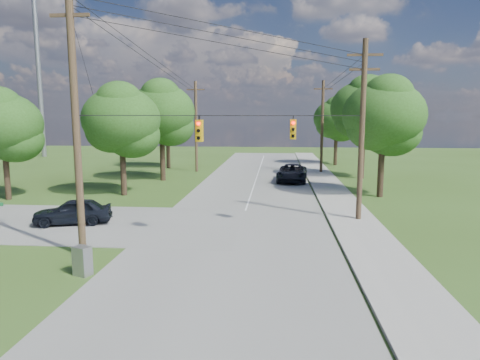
# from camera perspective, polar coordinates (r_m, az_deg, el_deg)

# --- Properties ---
(ground) EXTENTS (140.00, 140.00, 0.00)m
(ground) POSITION_cam_1_polar(r_m,az_deg,el_deg) (18.87, -7.72, -10.65)
(ground) COLOR #34501A
(ground) RESTS_ON ground
(main_road) EXTENTS (10.00, 100.00, 0.03)m
(main_road) POSITION_cam_1_polar(r_m,az_deg,el_deg) (23.29, -0.17, -6.81)
(main_road) COLOR gray
(main_road) RESTS_ON ground
(sidewalk_east) EXTENTS (2.60, 100.00, 0.12)m
(sidewalk_east) POSITION_cam_1_polar(r_m,az_deg,el_deg) (23.67, 16.32, -6.80)
(sidewalk_east) COLOR #9F9B95
(sidewalk_east) RESTS_ON ground
(pole_sw) EXTENTS (2.00, 0.32, 12.00)m
(pole_sw) POSITION_cam_1_polar(r_m,az_deg,el_deg) (19.75, -21.10, 8.12)
(pole_sw) COLOR brown
(pole_sw) RESTS_ON ground
(pole_ne) EXTENTS (2.00, 0.32, 10.50)m
(pole_ne) POSITION_cam_1_polar(r_m,az_deg,el_deg) (25.86, 15.95, 6.62)
(pole_ne) COLOR brown
(pole_ne) RESTS_ON ground
(pole_north_e) EXTENTS (2.00, 0.32, 10.00)m
(pole_north_e) POSITION_cam_1_polar(r_m,az_deg,el_deg) (47.65, 10.90, 7.08)
(pole_north_e) COLOR brown
(pole_north_e) RESTS_ON ground
(pole_north_w) EXTENTS (2.00, 0.32, 10.00)m
(pole_north_w) POSITION_cam_1_polar(r_m,az_deg,el_deg) (48.24, -5.88, 7.20)
(pole_north_w) COLOR brown
(pole_north_w) RESTS_ON ground
(power_lines) EXTENTS (13.93, 29.62, 4.93)m
(power_lines) POSITION_cam_1_polar(r_m,az_deg,el_deg) (29.19, -0.02, 14.36)
(power_lines) COLOR black
(power_lines) RESTS_ON ground
(traffic_signals) EXTENTS (4.91, 3.27, 1.05)m
(traffic_signals) POSITION_cam_1_polar(r_m,az_deg,el_deg) (21.87, 1.14, 6.74)
(traffic_signals) COLOR #CF9E0C
(traffic_signals) RESTS_ON ground
(radio_mast) EXTENTS (0.70, 0.70, 45.00)m
(radio_mast) POSITION_cam_1_polar(r_m,az_deg,el_deg) (74.70, -25.75, 20.29)
(radio_mast) COLOR gray
(radio_mast) RESTS_ON ground
(tree_w_near) EXTENTS (6.00, 6.00, 8.40)m
(tree_w_near) POSITION_cam_1_polar(r_m,az_deg,el_deg) (34.53, -15.56, 7.77)
(tree_w_near) COLOR #3F2E1F
(tree_w_near) RESTS_ON ground
(tree_w_mid) EXTENTS (6.40, 6.40, 9.22)m
(tree_w_mid) POSITION_cam_1_polar(r_m,az_deg,el_deg) (41.85, -10.45, 8.90)
(tree_w_mid) COLOR #3F2E1F
(tree_w_mid) RESTS_ON ground
(tree_w_far) EXTENTS (6.00, 6.00, 8.73)m
(tree_w_far) POSITION_cam_1_polar(r_m,az_deg,el_deg) (52.03, -9.66, 8.44)
(tree_w_far) COLOR #3F2E1F
(tree_w_far) RESTS_ON ground
(tree_e_near) EXTENTS (6.20, 6.20, 8.81)m
(tree_e_near) POSITION_cam_1_polar(r_m,az_deg,el_deg) (34.33, 18.59, 8.19)
(tree_e_near) COLOR #3F2E1F
(tree_e_near) RESTS_ON ground
(tree_e_mid) EXTENTS (6.60, 6.60, 9.64)m
(tree_e_mid) POSITION_cam_1_polar(r_m,az_deg,el_deg) (44.22, 16.21, 9.10)
(tree_e_mid) COLOR #3F2E1F
(tree_e_mid) RESTS_ON ground
(tree_e_far) EXTENTS (5.80, 5.80, 8.32)m
(tree_e_far) POSITION_cam_1_polar(r_m,az_deg,el_deg) (55.89, 12.75, 8.01)
(tree_e_far) COLOR #3F2E1F
(tree_e_far) RESTS_ON ground
(tree_cross_n) EXTENTS (5.60, 5.60, 7.91)m
(tree_cross_n) POSITION_cam_1_polar(r_m,az_deg,el_deg) (35.96, -29.08, 6.51)
(tree_cross_n) COLOR #3F2E1F
(tree_cross_n) RESTS_ON ground
(car_cross_dark) EXTENTS (4.60, 2.85, 1.46)m
(car_cross_dark) POSITION_cam_1_polar(r_m,az_deg,el_deg) (26.40, -21.39, -3.91)
(car_cross_dark) COLOR black
(car_cross_dark) RESTS_ON cross_road
(car_main_north) EXTENTS (3.18, 6.03, 1.62)m
(car_main_north) POSITION_cam_1_polar(r_m,az_deg,el_deg) (41.00, 6.97, 0.95)
(car_main_north) COLOR black
(car_main_north) RESTS_ON main_road
(control_cabinet) EXTENTS (0.77, 0.67, 1.16)m
(control_cabinet) POSITION_cam_1_polar(r_m,az_deg,el_deg) (18.02, -20.28, -10.09)
(control_cabinet) COLOR gray
(control_cabinet) RESTS_ON ground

